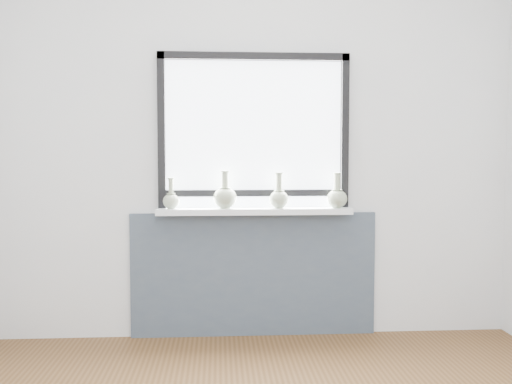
{
  "coord_description": "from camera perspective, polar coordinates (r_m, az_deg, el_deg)",
  "views": [
    {
      "loc": [
        -0.24,
        -2.13,
        1.25
      ],
      "look_at": [
        0.0,
        1.55,
        1.02
      ],
      "focal_mm": 40.0,
      "sensor_mm": 36.0,
      "label": 1
    }
  ],
  "objects": [
    {
      "name": "vase_a",
      "position": [
        3.85,
        -8.48,
        -0.75
      ],
      "size": [
        0.11,
        0.11,
        0.21
      ],
      "rotation": [
        0.0,
        0.0,
        0.44
      ],
      "color": "#A6B594",
      "rests_on": "windowsill"
    },
    {
      "name": "window",
      "position": [
        3.92,
        -0.21,
        6.37
      ],
      "size": [
        1.3,
        0.06,
        1.05
      ],
      "color": "black",
      "rests_on": "windowsill"
    },
    {
      "name": "vase_d",
      "position": [
        3.91,
        8.1,
        -0.49
      ],
      "size": [
        0.14,
        0.14,
        0.24
      ],
      "rotation": [
        0.0,
        0.0,
        -0.33
      ],
      "color": "#A6B594",
      "rests_on": "windowsill"
    },
    {
      "name": "vase_c",
      "position": [
        3.86,
        2.3,
        -0.51
      ],
      "size": [
        0.13,
        0.13,
        0.24
      ],
      "rotation": [
        0.0,
        0.0,
        -0.07
      ],
      "color": "#A6B594",
      "rests_on": "windowsill"
    },
    {
      "name": "vase_b",
      "position": [
        3.84,
        -3.12,
        -0.42
      ],
      "size": [
        0.16,
        0.16,
        0.25
      ],
      "rotation": [
        0.0,
        0.0,
        0.06
      ],
      "color": "#A6B594",
      "rests_on": "windowsill"
    },
    {
      "name": "back_wall",
      "position": [
        3.95,
        -0.25,
        4.3
      ],
      "size": [
        3.6,
        0.02,
        2.6
      ],
      "primitive_type": "cube",
      "color": "silver",
      "rests_on": "ground"
    },
    {
      "name": "windowsill",
      "position": [
        3.87,
        -0.15,
        -1.92
      ],
      "size": [
        1.32,
        0.18,
        0.04
      ],
      "primitive_type": "cube",
      "color": "white",
      "rests_on": "apron_panel"
    },
    {
      "name": "apron_panel",
      "position": [
        4.0,
        -0.22,
        -8.24
      ],
      "size": [
        1.7,
        0.03,
        0.86
      ],
      "primitive_type": "cube",
      "color": "#404D59",
      "rests_on": "ground"
    }
  ]
}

